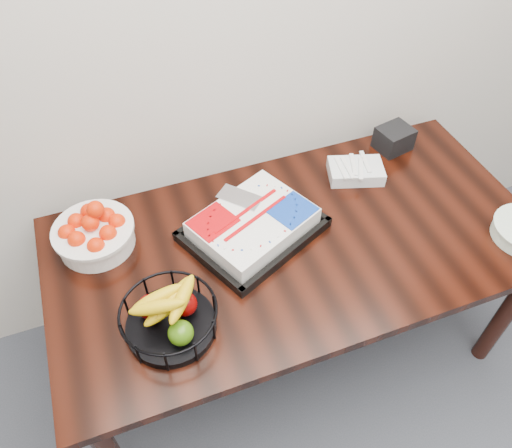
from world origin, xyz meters
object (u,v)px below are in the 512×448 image
object	(u,v)px
table	(296,255)
tangerine_bowl	(93,230)
cake_tray	(253,225)
napkin_box	(394,139)
fruit_basket	(169,317)

from	to	relation	value
table	tangerine_bowl	bearing A→B (deg)	161.02
table	tangerine_bowl	xyz separation A→B (m)	(-0.69, 0.24, 0.17)
cake_tray	tangerine_bowl	size ratio (longest dim) A/B	1.99
tangerine_bowl	table	bearing A→B (deg)	-18.98
tangerine_bowl	napkin_box	distance (m)	1.29
tangerine_bowl	fruit_basket	distance (m)	0.46
table	cake_tray	xyz separation A→B (m)	(-0.14, 0.09, 0.13)
fruit_basket	table	bearing A→B (deg)	20.64
cake_tray	tangerine_bowl	xyz separation A→B (m)	(-0.55, 0.15, 0.04)
cake_tray	tangerine_bowl	distance (m)	0.57
table	tangerine_bowl	world-z (taller)	tangerine_bowl
cake_tray	table	bearing A→B (deg)	-32.97
tangerine_bowl	napkin_box	world-z (taller)	tangerine_bowl
fruit_basket	napkin_box	bearing A→B (deg)	25.63
fruit_basket	tangerine_bowl	bearing A→B (deg)	111.14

